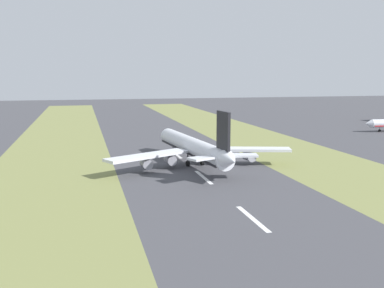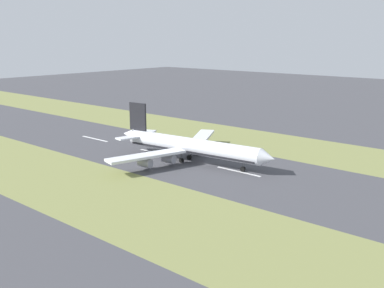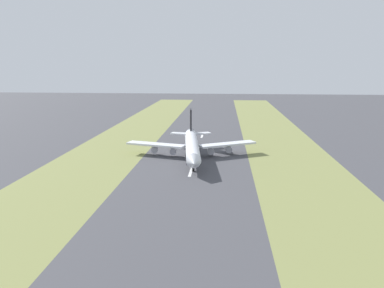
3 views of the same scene
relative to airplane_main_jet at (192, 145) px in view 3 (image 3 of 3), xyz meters
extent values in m
plane|color=#424247|center=(-1.58, 7.26, -6.02)|extent=(800.00, 800.00, 0.00)
cube|color=olive|center=(-46.58, 7.26, -6.02)|extent=(40.00, 600.00, 0.01)
cube|color=olive|center=(43.42, 7.26, -6.02)|extent=(40.00, 600.00, 0.01)
cube|color=silver|center=(-1.58, -58.11, -6.01)|extent=(1.20, 18.00, 0.01)
cube|color=silver|center=(-1.58, -18.11, -6.01)|extent=(1.20, 18.00, 0.01)
cube|color=silver|center=(-1.58, 21.89, -6.01)|extent=(1.20, 18.00, 0.01)
cylinder|color=silver|center=(-0.21, 1.89, 0.18)|extent=(12.07, 56.32, 6.00)
cone|color=silver|center=(-3.53, 32.21, 0.18)|extent=(6.39, 5.61, 5.88)
cone|color=silver|center=(3.17, -28.92, 0.98)|extent=(5.72, 6.52, 5.10)
cube|color=black|center=(-0.21, 1.89, -1.47)|extent=(11.53, 54.06, 0.70)
cube|color=silver|center=(-16.82, -7.19, -0.72)|extent=(28.38, 19.02, 0.90)
cube|color=silver|center=(17.98, -3.37, -0.72)|extent=(29.54, 13.64, 0.90)
cylinder|color=#93939E|center=(-8.72, -3.06, -3.17)|extent=(3.70, 5.12, 3.20)
cylinder|color=#93939E|center=(-17.28, -7.52, -3.17)|extent=(3.70, 5.12, 3.20)
cylinder|color=#93939E|center=(9.17, -1.10, -3.17)|extent=(3.70, 5.12, 3.20)
cylinder|color=#93939E|center=(18.50, -3.60, -3.17)|extent=(3.70, 5.12, 3.20)
cube|color=black|center=(2.63, -23.95, 8.68)|extent=(1.67, 8.04, 11.00)
cube|color=silver|center=(-2.84, -24.55, 1.18)|extent=(10.92, 8.12, 0.60)
cube|color=silver|center=(8.09, -23.35, 1.18)|extent=(10.69, 6.34, 0.60)
cylinder|color=#59595E|center=(-2.53, 23.05, -3.52)|extent=(0.50, 0.50, 3.20)
cylinder|color=black|center=(-2.53, 23.05, -5.12)|extent=(1.09, 1.89, 1.80)
cylinder|color=#59595E|center=(-2.47, -1.37, -3.52)|extent=(0.50, 0.50, 3.20)
cylinder|color=black|center=(-2.47, -1.37, -5.12)|extent=(1.09, 1.89, 1.80)
cylinder|color=#59595E|center=(2.70, -0.80, -3.52)|extent=(0.50, 0.50, 3.20)
cylinder|color=black|center=(2.70, -0.80, -5.12)|extent=(1.09, 1.89, 1.80)
camera|label=1|loc=(-36.37, -145.00, 24.75)|focal=42.00mm
camera|label=2|loc=(122.42, 106.38, 39.24)|focal=42.00mm
camera|label=3|loc=(-14.58, 171.47, 37.36)|focal=35.00mm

